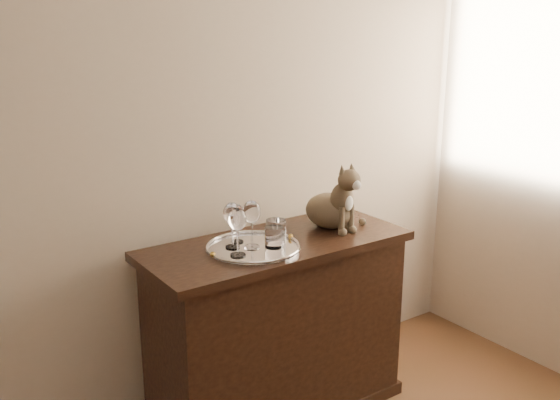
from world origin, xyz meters
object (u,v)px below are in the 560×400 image
(sideboard, at_px, (277,329))
(wine_glass_b, at_px, (237,223))
(tray, at_px, (253,248))
(tumbler_c, at_px, (276,231))
(tumbler_a, at_px, (274,237))
(wine_glass_d, at_px, (252,224))
(wine_glass_c, at_px, (238,232))
(cat, at_px, (330,194))
(wine_glass_a, at_px, (232,225))

(sideboard, distance_m, wine_glass_b, 0.55)
(sideboard, bearing_deg, tray, -167.92)
(sideboard, bearing_deg, tumbler_c, -130.19)
(sideboard, bearing_deg, tumbler_a, -130.66)
(wine_glass_b, xyz_separation_m, wine_glass_d, (0.02, -0.09, 0.02))
(wine_glass_c, distance_m, wine_glass_d, 0.11)
(cat, bearing_deg, wine_glass_a, 176.55)
(wine_glass_b, distance_m, cat, 0.48)
(wine_glass_a, bearing_deg, wine_glass_d, -33.96)
(tray, bearing_deg, tumbler_c, 4.70)
(tray, distance_m, wine_glass_c, 0.15)
(wine_glass_d, distance_m, cat, 0.46)
(sideboard, distance_m, wine_glass_a, 0.57)
(tumbler_c, bearing_deg, wine_glass_c, -166.59)
(wine_glass_c, relative_size, tumbler_c, 2.10)
(tray, xyz_separation_m, wine_glass_b, (-0.02, 0.10, 0.09))
(tray, xyz_separation_m, tumbler_a, (0.07, -0.05, 0.05))
(wine_glass_b, xyz_separation_m, tumbler_c, (0.14, -0.09, -0.04))
(wine_glass_a, relative_size, tumbler_a, 2.21)
(wine_glass_c, bearing_deg, tumbler_a, -0.77)
(wine_glass_b, bearing_deg, tray, -78.20)
(wine_glass_a, distance_m, cat, 0.53)
(tumbler_a, relative_size, tumbler_c, 0.92)
(sideboard, distance_m, tumbler_c, 0.48)
(wine_glass_a, bearing_deg, tumbler_a, -33.74)
(wine_glass_b, relative_size, tumbler_c, 1.76)
(wine_glass_d, relative_size, tumbler_a, 2.31)
(wine_glass_b, relative_size, cat, 0.53)
(wine_glass_b, bearing_deg, wine_glass_c, -120.12)
(wine_glass_d, distance_m, tumbler_c, 0.14)
(tray, distance_m, cat, 0.48)
(wine_glass_c, relative_size, tumbler_a, 2.29)
(wine_glass_a, bearing_deg, sideboard, -5.72)
(tray, distance_m, tumbler_a, 0.10)
(wine_glass_a, height_order, wine_glass_b, wine_glass_a)
(wine_glass_b, distance_m, tumbler_c, 0.17)
(sideboard, relative_size, wine_glass_d, 5.84)
(tray, relative_size, wine_glass_c, 1.96)
(wine_glass_a, distance_m, wine_glass_c, 0.10)
(tumbler_c, bearing_deg, tumbler_a, -130.82)
(cat, bearing_deg, tray, -177.03)
(wine_glass_a, xyz_separation_m, tumbler_a, (0.15, -0.10, -0.05))
(wine_glass_c, bearing_deg, tumbler_c, 13.41)
(tumbler_a, xyz_separation_m, tumbler_c, (0.05, 0.06, 0.00))
(tray, relative_size, wine_glass_a, 2.03)
(sideboard, bearing_deg, cat, 4.04)
(tumbler_a, relative_size, cat, 0.28)
(tray, bearing_deg, tumbler_a, -31.70)
(wine_glass_c, bearing_deg, wine_glass_d, 26.38)
(tray, relative_size, wine_glass_b, 2.34)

